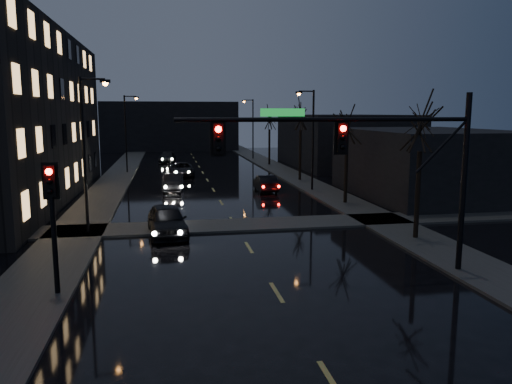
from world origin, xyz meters
name	(u,v)px	position (x,y,z in m)	size (l,w,h in m)	color
sidewalk_left	(110,186)	(-8.50, 35.00, 0.06)	(3.00, 140.00, 0.12)	#2D2D2B
sidewalk_right	(304,182)	(8.50, 35.00, 0.06)	(3.00, 140.00, 0.12)	#2D2D2B
sidewalk_cross	(236,225)	(0.00, 18.50, 0.06)	(40.00, 3.00, 0.12)	#2D2D2B
commercial_right_near	(427,163)	(15.50, 26.00, 2.50)	(10.00, 14.00, 5.00)	black
commercial_right_far	(344,140)	(17.00, 48.00, 3.00)	(12.00, 18.00, 6.00)	black
far_block	(170,126)	(-3.00, 78.00, 4.00)	(22.00, 10.00, 8.00)	black
signal_mast	(373,150)	(3.85, 9.00, 4.87)	(11.11, 0.41, 7.00)	black
signal_pole_left	(52,210)	(-7.50, 8.99, 3.01)	(0.35, 0.41, 4.53)	black
tree_near	(422,113)	(8.40, 14.00, 6.22)	(3.52, 3.52, 8.08)	black
tree_mid_a	(347,119)	(8.40, 24.00, 5.83)	(3.30, 3.30, 7.58)	black
tree_mid_b	(301,109)	(8.40, 36.00, 6.61)	(3.74, 3.74, 8.59)	black
tree_far	(269,114)	(8.40, 50.00, 6.06)	(3.43, 3.43, 7.88)	black
streetlight_l_near	(88,142)	(-7.58, 18.00, 4.77)	(1.53, 0.28, 8.00)	black
streetlight_l_far	(128,127)	(-7.58, 45.00, 4.77)	(1.53, 0.28, 8.00)	black
streetlight_r_mid	(310,131)	(7.58, 30.00, 4.77)	(1.53, 0.28, 8.00)	black
streetlight_r_far	(251,124)	(7.58, 58.00, 4.77)	(1.53, 0.28, 8.00)	black
oncoming_car_a	(167,220)	(-3.75, 17.05, 0.79)	(1.88, 4.67, 1.59)	black
oncoming_car_b	(173,183)	(-3.24, 31.94, 0.68)	(1.44, 4.12, 1.36)	black
oncoming_car_c	(182,169)	(-2.26, 41.46, 0.68)	(2.27, 4.93, 1.37)	black
oncoming_car_d	(167,157)	(-3.66, 55.47, 0.68)	(1.90, 4.67, 1.35)	black
lead_car	(265,183)	(4.05, 30.43, 0.67)	(1.41, 4.05, 1.33)	black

